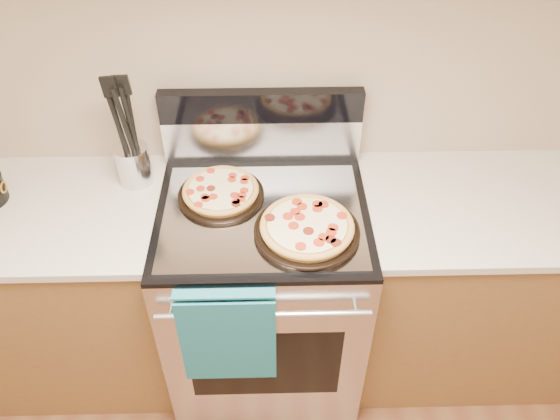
{
  "coord_description": "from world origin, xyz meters",
  "views": [
    {
      "loc": [
        0.03,
        0.2,
        2.23
      ],
      "look_at": [
        0.06,
        1.55,
        1.01
      ],
      "focal_mm": 35.0,
      "sensor_mm": 36.0,
      "label": 1
    }
  ],
  "objects_px": {
    "pepperoni_pizza_front": "(307,228)",
    "utensil_crock": "(134,165)",
    "pepperoni_pizza_back": "(221,192)",
    "range_body": "(265,294)"
  },
  "relations": [
    {
      "from": "utensil_crock",
      "to": "range_body",
      "type": "bearing_deg",
      "value": -21.33
    },
    {
      "from": "range_body",
      "to": "pepperoni_pizza_back",
      "type": "height_order",
      "value": "pepperoni_pizza_back"
    },
    {
      "from": "pepperoni_pizza_front",
      "to": "utensil_crock",
      "type": "distance_m",
      "value": 0.71
    },
    {
      "from": "pepperoni_pizza_front",
      "to": "utensil_crock",
      "type": "xyz_separation_m",
      "value": [
        -0.63,
        0.32,
        0.04
      ]
    },
    {
      "from": "pepperoni_pizza_back",
      "to": "pepperoni_pizza_front",
      "type": "xyz_separation_m",
      "value": [
        0.3,
        -0.2,
        0.0
      ]
    },
    {
      "from": "range_body",
      "to": "pepperoni_pizza_back",
      "type": "xyz_separation_m",
      "value": [
        -0.15,
        0.07,
        0.5
      ]
    },
    {
      "from": "pepperoni_pizza_back",
      "to": "pepperoni_pizza_front",
      "type": "relative_size",
      "value": 0.87
    },
    {
      "from": "range_body",
      "to": "utensil_crock",
      "type": "bearing_deg",
      "value": 158.67
    },
    {
      "from": "range_body",
      "to": "pepperoni_pizza_front",
      "type": "height_order",
      "value": "pepperoni_pizza_front"
    },
    {
      "from": "pepperoni_pizza_front",
      "to": "utensil_crock",
      "type": "height_order",
      "value": "utensil_crock"
    }
  ]
}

